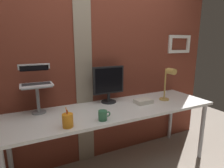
{
  "coord_description": "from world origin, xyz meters",
  "views": [
    {
      "loc": [
        -0.82,
        -1.6,
        1.46
      ],
      "look_at": [
        0.05,
        0.2,
        1.01
      ],
      "focal_mm": 29.32,
      "sensor_mm": 36.0,
      "label": 1
    }
  ],
  "objects": [
    {
      "name": "brick_wall_back",
      "position": [
        0.0,
        0.5,
        1.2
      ],
      "size": [
        3.32,
        0.16,
        2.39
      ],
      "color": "brown",
      "rests_on": "ground_plane"
    },
    {
      "name": "pen_cup",
      "position": [
        -0.53,
        -0.14,
        0.82
      ],
      "size": [
        0.09,
        0.09,
        0.17
      ],
      "color": "orange",
      "rests_on": "desk"
    },
    {
      "name": "desk_lamp",
      "position": [
        0.73,
        0.05,
        1.02
      ],
      "size": [
        0.12,
        0.2,
        0.41
      ],
      "color": "tan",
      "rests_on": "desk"
    },
    {
      "name": "coffee_mug",
      "position": [
        -0.21,
        -0.14,
        0.81
      ],
      "size": [
        0.12,
        0.08,
        0.09
      ],
      "color": "#33724C",
      "rests_on": "desk"
    },
    {
      "name": "desk",
      "position": [
        0.05,
        0.1,
        0.7
      ],
      "size": [
        2.3,
        0.67,
        0.76
      ],
      "color": "white",
      "rests_on": "ground_plane"
    },
    {
      "name": "laptop",
      "position": [
        -0.72,
        0.38,
        1.11
      ],
      "size": [
        0.31,
        0.27,
        0.2
      ],
      "color": "white",
      "rests_on": "laptop_stand"
    },
    {
      "name": "laptop_stand",
      "position": [
        -0.72,
        0.32,
        0.96
      ],
      "size": [
        0.28,
        0.22,
        0.29
      ],
      "color": "gray",
      "rests_on": "desk"
    },
    {
      "name": "paper_clutter_stack",
      "position": [
        0.42,
        0.1,
        0.79
      ],
      "size": [
        0.2,
        0.15,
        0.05
      ],
      "primitive_type": "cube",
      "rotation": [
        0.0,
        0.0,
        0.03
      ],
      "color": "silver",
      "rests_on": "desk"
    },
    {
      "name": "monitor",
      "position": [
        0.06,
        0.32,
        1.01
      ],
      "size": [
        0.38,
        0.18,
        0.43
      ],
      "color": "black",
      "rests_on": "desk"
    }
  ]
}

